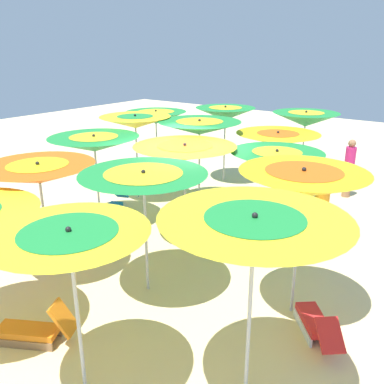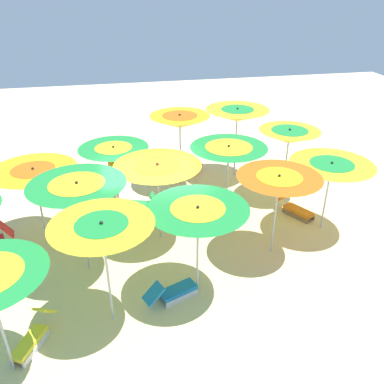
{
  "view_description": "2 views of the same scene",
  "coord_description": "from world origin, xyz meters",
  "px_view_note": "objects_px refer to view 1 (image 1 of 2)",
  "views": [
    {
      "loc": [
        -7.18,
        -5.67,
        4.31
      ],
      "look_at": [
        -0.33,
        -0.53,
        1.29
      ],
      "focal_mm": 38.72,
      "sensor_mm": 36.0,
      "label": 1
    },
    {
      "loc": [
        0.87,
        9.26,
        6.52
      ],
      "look_at": [
        -1.05,
        -0.11,
        1.4
      ],
      "focal_mm": 37.59,
      "sensor_mm": 36.0,
      "label": 2
    }
  ],
  "objects_px": {
    "beach_umbrella_3": "(278,139)",
    "lounger_3": "(163,176)",
    "beach_umbrella_5": "(70,247)",
    "lounger_0": "(257,242)",
    "lounger_5": "(287,184)",
    "beach_umbrella_4": "(306,119)",
    "beach_umbrella_6": "(144,181)",
    "lounger_4": "(316,324)",
    "beach_umbrella_14": "(156,117)",
    "beach_umbrella_2": "(276,161)",
    "beach_umbrella_8": "(199,128)",
    "beachgoer_1": "(349,167)",
    "beach_umbrella_12": "(94,144)",
    "beach_umbrella_13": "(135,122)",
    "lounger_1": "(112,207)",
    "beach_ball": "(168,165)",
    "beach_umbrella_1": "(303,184)",
    "beach_umbrella_0": "(254,235)",
    "beach_umbrella_7": "(185,153)",
    "beach_umbrella_9": "(225,114)",
    "beach_umbrella_11": "(39,174)",
    "lounger_2": "(34,329)"
  },
  "relations": [
    {
      "from": "beach_umbrella_3",
      "to": "lounger_3",
      "type": "height_order",
      "value": "beach_umbrella_3"
    },
    {
      "from": "beach_umbrella_5",
      "to": "lounger_0",
      "type": "relative_size",
      "value": 1.86
    },
    {
      "from": "lounger_3",
      "to": "lounger_5",
      "type": "height_order",
      "value": "lounger_5"
    },
    {
      "from": "beach_umbrella_4",
      "to": "beach_umbrella_6",
      "type": "xyz_separation_m",
      "value": [
        -7.53,
        -0.19,
        -0.04
      ]
    },
    {
      "from": "beach_umbrella_6",
      "to": "beach_umbrella_5",
      "type": "bearing_deg",
      "value": -157.35
    },
    {
      "from": "beach_umbrella_5",
      "to": "lounger_4",
      "type": "xyz_separation_m",
      "value": [
        2.88,
        -2.07,
        -1.88
      ]
    },
    {
      "from": "beach_umbrella_14",
      "to": "lounger_4",
      "type": "bearing_deg",
      "value": -122.53
    },
    {
      "from": "lounger_0",
      "to": "lounger_4",
      "type": "bearing_deg",
      "value": -116.05
    },
    {
      "from": "beach_umbrella_2",
      "to": "beach_umbrella_8",
      "type": "distance_m",
      "value": 2.87
    },
    {
      "from": "beachgoer_1",
      "to": "beach_umbrella_12",
      "type": "bearing_deg",
      "value": 18.02
    },
    {
      "from": "beach_umbrella_13",
      "to": "beach_umbrella_3",
      "type": "bearing_deg",
      "value": -63.65
    },
    {
      "from": "beach_umbrella_2",
      "to": "lounger_1",
      "type": "height_order",
      "value": "beach_umbrella_2"
    },
    {
      "from": "beach_ball",
      "to": "beach_umbrella_14",
      "type": "bearing_deg",
      "value": -160.29
    },
    {
      "from": "lounger_4",
      "to": "beach_umbrella_1",
      "type": "bearing_deg",
      "value": 16.87
    },
    {
      "from": "beach_umbrella_4",
      "to": "lounger_5",
      "type": "bearing_deg",
      "value": 173.05
    },
    {
      "from": "beach_umbrella_13",
      "to": "lounger_1",
      "type": "distance_m",
      "value": 2.51
    },
    {
      "from": "beach_umbrella_0",
      "to": "beach_umbrella_13",
      "type": "relative_size",
      "value": 1.03
    },
    {
      "from": "beach_umbrella_3",
      "to": "lounger_5",
      "type": "relative_size",
      "value": 1.83
    },
    {
      "from": "beach_umbrella_0",
      "to": "beach_umbrella_5",
      "type": "bearing_deg",
      "value": 123.37
    },
    {
      "from": "beach_umbrella_1",
      "to": "beach_umbrella_14",
      "type": "relative_size",
      "value": 1.1
    },
    {
      "from": "lounger_1",
      "to": "beach_umbrella_8",
      "type": "bearing_deg",
      "value": 120.02
    },
    {
      "from": "beach_umbrella_12",
      "to": "beach_umbrella_7",
      "type": "bearing_deg",
      "value": -76.67
    },
    {
      "from": "beach_umbrella_9",
      "to": "lounger_1",
      "type": "height_order",
      "value": "beach_umbrella_9"
    },
    {
      "from": "beach_umbrella_11",
      "to": "beach_ball",
      "type": "height_order",
      "value": "beach_umbrella_11"
    },
    {
      "from": "beach_umbrella_3",
      "to": "beach_umbrella_8",
      "type": "bearing_deg",
      "value": 125.61
    },
    {
      "from": "lounger_2",
      "to": "lounger_4",
      "type": "relative_size",
      "value": 1.04
    },
    {
      "from": "beach_umbrella_0",
      "to": "beach_umbrella_7",
      "type": "distance_m",
      "value": 4.76
    },
    {
      "from": "beach_umbrella_4",
      "to": "beach_umbrella_11",
      "type": "xyz_separation_m",
      "value": [
        -8.23,
        1.83,
        -0.1
      ]
    },
    {
      "from": "beach_umbrella_5",
      "to": "beach_umbrella_8",
      "type": "distance_m",
      "value": 6.92
    },
    {
      "from": "beach_umbrella_14",
      "to": "lounger_2",
      "type": "relative_size",
      "value": 1.86
    },
    {
      "from": "lounger_3",
      "to": "beach_umbrella_4",
      "type": "bearing_deg",
      "value": -122.49
    },
    {
      "from": "beach_umbrella_13",
      "to": "lounger_2",
      "type": "distance_m",
      "value": 6.87
    },
    {
      "from": "beach_umbrella_4",
      "to": "beach_umbrella_6",
      "type": "relative_size",
      "value": 1.04
    },
    {
      "from": "beach_umbrella_7",
      "to": "beach_umbrella_13",
      "type": "height_order",
      "value": "beach_umbrella_13"
    },
    {
      "from": "beach_umbrella_7",
      "to": "beachgoer_1",
      "type": "height_order",
      "value": "beach_umbrella_7"
    },
    {
      "from": "beach_umbrella_12",
      "to": "lounger_1",
      "type": "distance_m",
      "value": 1.96
    },
    {
      "from": "beach_umbrella_5",
      "to": "beach_umbrella_9",
      "type": "xyz_separation_m",
      "value": [
        8.77,
        3.45,
        0.17
      ]
    },
    {
      "from": "beach_umbrella_9",
      "to": "beachgoer_1",
      "type": "height_order",
      "value": "beach_umbrella_9"
    },
    {
      "from": "beach_umbrella_13",
      "to": "beachgoer_1",
      "type": "distance_m",
      "value": 6.42
    },
    {
      "from": "lounger_2",
      "to": "lounger_5",
      "type": "relative_size",
      "value": 1.02
    },
    {
      "from": "beach_umbrella_1",
      "to": "lounger_4",
      "type": "xyz_separation_m",
      "value": [
        -0.37,
        -0.57,
        -2.1
      ]
    },
    {
      "from": "beach_umbrella_12",
      "to": "lounger_4",
      "type": "bearing_deg",
      "value": -98.94
    },
    {
      "from": "lounger_1",
      "to": "lounger_2",
      "type": "distance_m",
      "value": 5.18
    },
    {
      "from": "lounger_3",
      "to": "lounger_0",
      "type": "bearing_deg",
      "value": 178.3
    },
    {
      "from": "beach_umbrella_14",
      "to": "lounger_3",
      "type": "bearing_deg",
      "value": -120.04
    },
    {
      "from": "beach_umbrella_7",
      "to": "beach_umbrella_14",
      "type": "distance_m",
      "value": 5.01
    },
    {
      "from": "beach_umbrella_5",
      "to": "beach_umbrella_1",
      "type": "bearing_deg",
      "value": -24.71
    },
    {
      "from": "beach_umbrella_3",
      "to": "beach_umbrella_12",
      "type": "height_order",
      "value": "beach_umbrella_12"
    },
    {
      "from": "lounger_4",
      "to": "lounger_2",
      "type": "bearing_deg",
      "value": 88.35
    },
    {
      "from": "lounger_2",
      "to": "lounger_3",
      "type": "bearing_deg",
      "value": -92.79
    }
  ]
}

